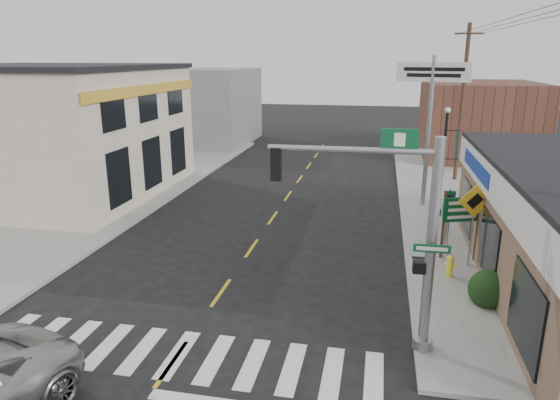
% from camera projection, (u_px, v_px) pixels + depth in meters
% --- Properties ---
extents(ground, '(140.00, 140.00, 0.00)m').
position_uv_depth(ground, '(172.00, 364.00, 12.53)').
color(ground, black).
rests_on(ground, ground).
extents(sidewalk_right, '(6.00, 38.00, 0.13)m').
position_uv_depth(sidewalk_right, '(467.00, 222.00, 23.04)').
color(sidewalk_right, gray).
rests_on(sidewalk_right, ground).
extents(sidewalk_left, '(6.00, 38.00, 0.13)m').
position_uv_depth(sidewalk_left, '(111.00, 200.00, 26.47)').
color(sidewalk_left, gray).
rests_on(sidewalk_left, ground).
extents(center_line, '(0.12, 56.00, 0.01)m').
position_uv_depth(center_line, '(252.00, 248.00, 20.06)').
color(center_line, gold).
rests_on(center_line, ground).
extents(crosswalk, '(11.00, 2.20, 0.01)m').
position_uv_depth(crosswalk, '(178.00, 354.00, 12.90)').
color(crosswalk, silver).
rests_on(crosswalk, ground).
extents(left_building, '(12.00, 12.00, 6.80)m').
position_uv_depth(left_building, '(48.00, 133.00, 27.24)').
color(left_building, beige).
rests_on(left_building, ground).
extents(bldg_distant_right, '(8.00, 10.00, 5.60)m').
position_uv_depth(bldg_distant_right, '(478.00, 120.00, 37.72)').
color(bldg_distant_right, brown).
rests_on(bldg_distant_right, ground).
extents(bldg_distant_left, '(9.00, 10.00, 6.40)m').
position_uv_depth(bldg_distant_left, '(199.00, 106.00, 43.87)').
color(bldg_distant_left, gray).
rests_on(bldg_distant_left, ground).
extents(traffic_signal_pole, '(4.49, 0.37, 5.69)m').
position_uv_depth(traffic_signal_pole, '(404.00, 223.00, 12.16)').
color(traffic_signal_pole, gray).
rests_on(traffic_signal_pole, sidewalk_right).
extents(guide_sign, '(1.48, 0.13, 2.59)m').
position_uv_depth(guide_sign, '(462.00, 216.00, 18.21)').
color(guide_sign, '#4C3323').
rests_on(guide_sign, sidewalk_right).
extents(fire_hydrant, '(0.24, 0.24, 0.76)m').
position_uv_depth(fire_hydrant, '(450.00, 265.00, 17.08)').
color(fire_hydrant, yellow).
rests_on(fire_hydrant, sidewalk_right).
extents(ped_crossing_sign, '(1.18, 0.08, 3.03)m').
position_uv_depth(ped_crossing_sign, '(474.00, 212.00, 17.50)').
color(ped_crossing_sign, gray).
rests_on(ped_crossing_sign, sidewalk_right).
extents(lamp_post, '(0.66, 0.52, 5.09)m').
position_uv_depth(lamp_post, '(445.00, 154.00, 22.99)').
color(lamp_post, black).
rests_on(lamp_post, sidewalk_right).
extents(dance_center_sign, '(3.47, 0.22, 7.37)m').
position_uv_depth(dance_center_sign, '(431.00, 95.00, 24.00)').
color(dance_center_sign, gray).
rests_on(dance_center_sign, sidewalk_right).
extents(shrub_front, '(1.22, 1.22, 0.92)m').
position_uv_depth(shrub_front, '(489.00, 290.00, 15.19)').
color(shrub_front, '#17351B').
rests_on(shrub_front, sidewalk_right).
extents(shrub_back, '(1.12, 1.12, 0.84)m').
position_uv_depth(shrub_back, '(523.00, 257.00, 17.72)').
color(shrub_back, black).
rests_on(shrub_back, sidewalk_right).
extents(utility_pole_far, '(1.59, 0.24, 9.15)m').
position_uv_depth(utility_pole_far, '(462.00, 102.00, 29.48)').
color(utility_pole_far, '#493223').
rests_on(utility_pole_far, sidewalk_right).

